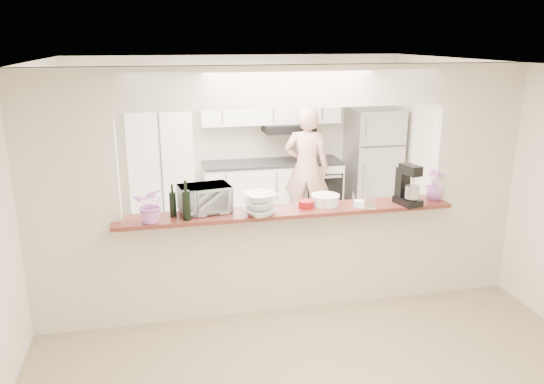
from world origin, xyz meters
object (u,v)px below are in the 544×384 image
object	(u,v)px
refrigerator	(373,163)
stand_mixer	(408,187)
toaster_oven	(205,199)
person	(306,169)

from	to	relation	value
refrigerator	stand_mixer	bearing A→B (deg)	-106.08
refrigerator	stand_mixer	world-z (taller)	refrigerator
toaster_oven	stand_mixer	size ratio (longest dim) A/B	1.16
toaster_oven	person	world-z (taller)	person
toaster_oven	stand_mixer	xyz separation A→B (m)	(2.06, -0.19, 0.05)
toaster_oven	person	distance (m)	2.83
refrigerator	person	distance (m)	1.23
toaster_oven	refrigerator	bearing A→B (deg)	33.16
toaster_oven	person	size ratio (longest dim) A/B	0.27
refrigerator	toaster_oven	bearing A→B (deg)	-137.74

